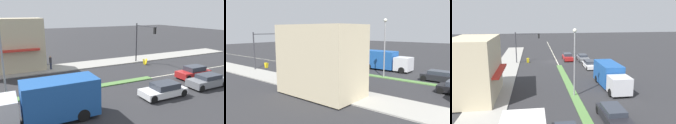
# 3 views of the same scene
# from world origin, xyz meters

# --- Properties ---
(ground_plane) EXTENTS (160.00, 160.00, 0.00)m
(ground_plane) POSITION_xyz_m (0.00, 18.00, 0.00)
(ground_plane) COLOR #2B2B2D
(sidewalk_right) EXTENTS (4.00, 73.00, 0.12)m
(sidewalk_right) POSITION_xyz_m (9.00, 18.50, 0.06)
(sidewalk_right) COLOR #9E9B93
(sidewalk_right) RESTS_ON ground
(lane_marking_center) EXTENTS (0.16, 60.00, 0.01)m
(lane_marking_center) POSITION_xyz_m (0.00, 0.00, 0.00)
(lane_marking_center) COLOR beige
(lane_marking_center) RESTS_ON ground
(building_corner_store) EXTENTS (5.02, 7.74, 6.44)m
(building_corner_store) POSITION_xyz_m (10.50, 17.67, 3.34)
(building_corner_store) COLOR #C6B793
(building_corner_store) RESTS_ON sidewalk_right
(traffic_signal_main) EXTENTS (4.59, 0.34, 5.60)m
(traffic_signal_main) POSITION_xyz_m (6.12, 0.96, 3.90)
(traffic_signal_main) COLOR #333338
(traffic_signal_main) RESTS_ON sidewalk_right
(street_lamp) EXTENTS (0.44, 0.44, 7.37)m
(street_lamp) POSITION_xyz_m (0.00, 18.69, 4.78)
(street_lamp) COLOR gray
(street_lamp) RESTS_ON median_strip
(pedestrian) EXTENTS (0.34, 0.34, 1.73)m
(pedestrian) POSITION_xyz_m (8.61, 13.27, 1.03)
(pedestrian) COLOR #282D42
(pedestrian) RESTS_ON sidewalk_right
(warning_aframe_sign) EXTENTS (0.45, 0.53, 0.84)m
(warning_aframe_sign) POSITION_xyz_m (5.49, 0.79, 0.43)
(warning_aframe_sign) COLOR yellow
(warning_aframe_sign) RESTS_ON ground
(delivery_truck) EXTENTS (2.44, 7.50, 2.87)m
(delivery_truck) POSITION_xyz_m (-5.00, 16.24, 1.47)
(delivery_truck) COLOR silver
(delivery_truck) RESTS_ON ground
(hatchback_red) EXTENTS (1.72, 3.90, 1.38)m
(hatchback_red) POSITION_xyz_m (-2.20, -0.39, 0.66)
(hatchback_red) COLOR #AD1E1E
(hatchback_red) RESTS_ON ground
(van_white) EXTENTS (1.91, 4.15, 1.25)m
(van_white) POSITION_xyz_m (-5.00, 6.24, 0.60)
(van_white) COLOR silver
(van_white) RESTS_ON ground
(suv_grey) EXTENTS (1.79, 4.03, 1.28)m
(suv_grey) POSITION_xyz_m (-5.00, 0.72, 0.63)
(suv_grey) COLOR slate
(suv_grey) RESTS_ON ground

